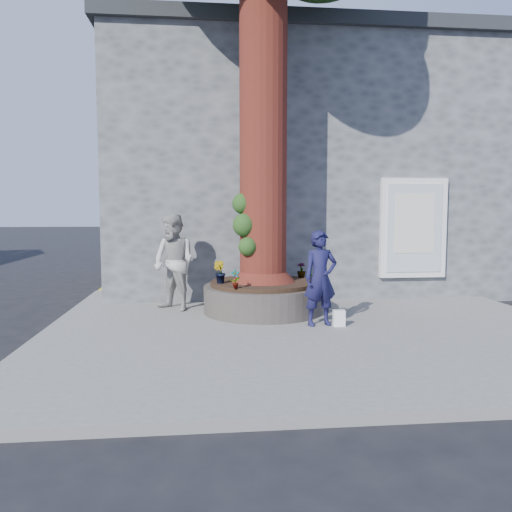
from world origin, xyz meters
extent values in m
plane|color=black|center=(0.00, 0.00, 0.00)|extent=(120.00, 120.00, 0.00)
cube|color=slate|center=(1.50, 1.00, 0.06)|extent=(9.00, 8.00, 0.12)
cube|color=yellow|center=(-3.05, 1.00, 0.00)|extent=(0.10, 30.00, 0.01)
cube|color=#4E5153|center=(2.50, 7.20, 3.00)|extent=(10.00, 8.00, 6.00)
cube|color=black|center=(2.50, 7.20, 6.15)|extent=(10.30, 8.30, 0.30)
cube|color=white|center=(4.30, 3.14, 1.70)|extent=(1.50, 0.12, 2.20)
cube|color=silver|center=(4.30, 3.08, 1.70)|extent=(1.25, 0.04, 1.95)
cube|color=silver|center=(4.30, 3.06, 1.80)|extent=(0.90, 0.02, 1.30)
cylinder|color=black|center=(0.80, 2.00, 0.38)|extent=(2.30, 2.30, 0.52)
cylinder|color=black|center=(0.80, 2.00, 0.68)|extent=(2.04, 2.04, 0.08)
cylinder|color=#461911|center=(0.80, 2.00, 4.47)|extent=(0.90, 0.90, 7.50)
cone|color=#461911|center=(0.80, 2.00, 1.07)|extent=(1.24, 1.24, 0.70)
sphere|color=#1B3C14|center=(0.42, 1.80, 1.82)|extent=(0.44, 0.44, 0.44)
sphere|color=#1B3C14|center=(0.48, 1.70, 1.42)|extent=(0.36, 0.36, 0.36)
sphere|color=#1B3C14|center=(0.40, 1.92, 2.22)|extent=(0.40, 0.40, 0.40)
imported|color=#15153A|center=(1.64, 0.76, 0.94)|extent=(0.66, 0.49, 1.63)
imported|color=#AEADA6|center=(-0.93, 2.36, 1.07)|extent=(1.17, 1.15, 1.91)
cube|color=white|center=(1.94, 0.64, 0.26)|extent=(0.20, 0.13, 0.28)
imported|color=gray|center=(0.21, 1.15, 0.89)|extent=(0.20, 0.16, 0.33)
imported|color=gray|center=(-0.05, 1.83, 0.93)|extent=(0.33, 0.33, 0.43)
imported|color=gray|center=(1.65, 2.48, 0.87)|extent=(0.18, 0.18, 0.31)
imported|color=gray|center=(1.65, 1.15, 0.88)|extent=(0.38, 0.39, 0.32)
camera|label=1|loc=(-0.34, -7.53, 2.08)|focal=35.00mm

